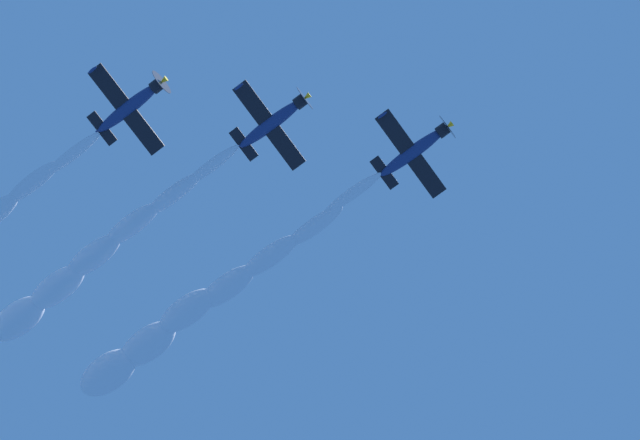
% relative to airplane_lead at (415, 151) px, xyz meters
% --- Properties ---
extents(airplane_lead, '(9.60, 8.58, 2.69)m').
position_rel_airplane_lead_xyz_m(airplane_lead, '(0.00, 0.00, 0.00)').
color(airplane_lead, navy).
extents(airplane_left_wingman, '(9.57, 8.58, 2.86)m').
position_rel_airplane_lead_xyz_m(airplane_left_wingman, '(10.67, -8.36, 0.99)').
color(airplane_left_wingman, navy).
extents(airplane_right_wingman, '(9.59, 8.51, 2.82)m').
position_rel_airplane_lead_xyz_m(airplane_right_wingman, '(20.54, -17.17, 0.08)').
color(airplane_right_wingman, navy).
extents(smoke_trail_lead, '(5.30, 37.45, 4.02)m').
position_rel_airplane_lead_xyz_m(smoke_trail_lead, '(2.20, -28.78, -0.45)').
color(smoke_trail_lead, white).
extents(smoke_trail_left_wingman, '(5.16, 37.89, 3.87)m').
position_rel_airplane_lead_xyz_m(smoke_trail_left_wingman, '(12.81, -37.26, 0.57)').
color(smoke_trail_left_wingman, white).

